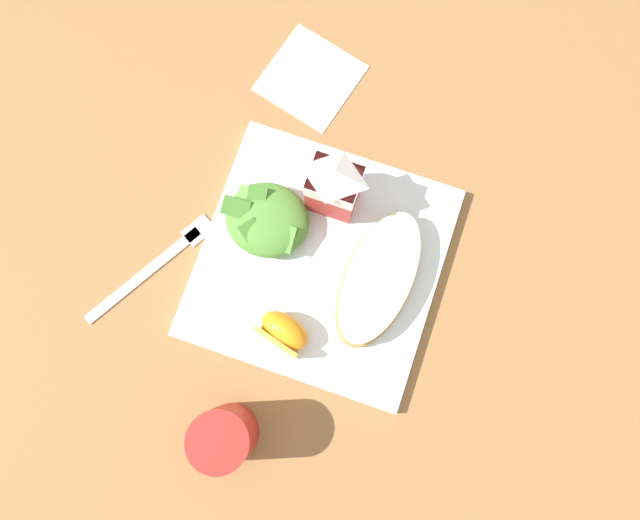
{
  "coord_description": "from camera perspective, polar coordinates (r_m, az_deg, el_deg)",
  "views": [
    {
      "loc": [
        0.04,
        -0.11,
        0.71
      ],
      "look_at": [
        0.0,
        0.0,
        0.03
      ],
      "focal_mm": 33.15,
      "sensor_mm": 36.0,
      "label": 1
    }
  ],
  "objects": [
    {
      "name": "green_salad_pile",
      "position": [
        0.7,
        -5.13,
        3.9
      ],
      "size": [
        0.1,
        0.09,
        0.04
      ],
      "color": "#4C8433",
      "rests_on": "white_plate"
    },
    {
      "name": "metal_fork",
      "position": [
        0.74,
        -15.21,
        -0.12
      ],
      "size": [
        0.11,
        0.17,
        0.01
      ],
      "color": "silver",
      "rests_on": "ground"
    },
    {
      "name": "milk_carton",
      "position": [
        0.66,
        1.36,
        7.2
      ],
      "size": [
        0.06,
        0.05,
        0.11
      ],
      "color": "#B7332D",
      "rests_on": "white_plate"
    },
    {
      "name": "white_plate",
      "position": [
        0.71,
        -0.0,
        -0.25
      ],
      "size": [
        0.28,
        0.28,
        0.02
      ],
      "primitive_type": "cube",
      "color": "silver",
      "rests_on": "ground"
    },
    {
      "name": "cheesy_pizza_bread",
      "position": [
        0.68,
        5.57,
        -2.16
      ],
      "size": [
        0.1,
        0.18,
        0.04
      ],
      "color": "#B77F42",
      "rests_on": "white_plate"
    },
    {
      "name": "drinking_red_cup",
      "position": [
        0.67,
        -9.21,
        -16.5
      ],
      "size": [
        0.07,
        0.07,
        0.1
      ],
      "primitive_type": "cylinder",
      "color": "red",
      "rests_on": "ground"
    },
    {
      "name": "ground",
      "position": [
        0.72,
        -0.0,
        -0.36
      ],
      "size": [
        3.0,
        3.0,
        0.0
      ],
      "primitive_type": "plane",
      "color": "olive"
    },
    {
      "name": "paper_napkin",
      "position": [
        0.8,
        -0.94,
        17.2
      ],
      "size": [
        0.13,
        0.13,
        0.0
      ],
      "primitive_type": "cube",
      "rotation": [
        0.0,
        0.0,
        -0.25
      ],
      "color": "white",
      "rests_on": "ground"
    },
    {
      "name": "orange_wedge_front",
      "position": [
        0.68,
        -3.53,
        -6.95
      ],
      "size": [
        0.07,
        0.05,
        0.04
      ],
      "color": "orange",
      "rests_on": "white_plate"
    }
  ]
}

